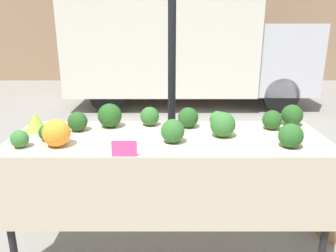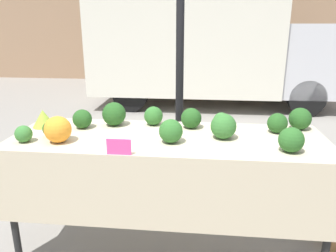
% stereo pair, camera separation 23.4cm
% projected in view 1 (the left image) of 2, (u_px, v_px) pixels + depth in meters
% --- Properties ---
extents(ground_plane, '(40.00, 40.00, 0.00)m').
position_uv_depth(ground_plane, '(168.00, 243.00, 2.64)').
color(ground_plane, gray).
extents(tent_pole, '(0.07, 0.07, 2.56)m').
position_uv_depth(tent_pole, '(172.00, 72.00, 2.90)').
color(tent_pole, black).
rests_on(tent_pole, ground_plane).
extents(parked_truck, '(4.99, 2.08, 2.23)m').
position_uv_depth(parked_truck, '(182.00, 48.00, 7.00)').
color(parked_truck, silver).
rests_on(parked_truck, ground_plane).
extents(market_table, '(2.27, 0.78, 0.91)m').
position_uv_depth(market_table, '(168.00, 155.00, 2.34)').
color(market_table, beige).
rests_on(market_table, ground_plane).
extents(orange_cauliflower, '(0.18, 0.18, 0.18)m').
position_uv_depth(orange_cauliflower, '(56.00, 133.00, 2.16)').
color(orange_cauliflower, orange).
rests_on(orange_cauliflower, market_table).
extents(romanesco_head, '(0.17, 0.17, 0.14)m').
position_uv_depth(romanesco_head, '(36.00, 122.00, 2.48)').
color(romanesco_head, '#93B238').
rests_on(romanesco_head, market_table).
extents(broccoli_head_0, '(0.19, 0.19, 0.19)m').
position_uv_depth(broccoli_head_0, '(110.00, 116.00, 2.56)').
color(broccoli_head_0, '#23511E').
rests_on(broccoli_head_0, market_table).
extents(broccoli_head_1, '(0.16, 0.16, 0.16)m').
position_uv_depth(broccoli_head_1, '(173.00, 131.00, 2.23)').
color(broccoli_head_1, '#2D6628').
rests_on(broccoli_head_1, market_table).
extents(broccoli_head_2, '(0.16, 0.16, 0.16)m').
position_uv_depth(broccoli_head_2, '(291.00, 136.00, 2.14)').
color(broccoli_head_2, '#285B23').
rests_on(broccoli_head_2, market_table).
extents(broccoli_head_3, '(0.15, 0.15, 0.15)m').
position_uv_depth(broccoli_head_3, '(78.00, 122.00, 2.48)').
color(broccoli_head_3, '#23511E').
rests_on(broccoli_head_3, market_table).
extents(broccoli_head_4, '(0.15, 0.15, 0.15)m').
position_uv_depth(broccoli_head_4, '(272.00, 120.00, 2.52)').
color(broccoli_head_4, '#23511E').
rests_on(broccoli_head_4, market_table).
extents(broccoli_head_5, '(0.16, 0.16, 0.16)m').
position_uv_depth(broccoli_head_5, '(188.00, 118.00, 2.56)').
color(broccoli_head_5, '#23511E').
rests_on(broccoli_head_5, market_table).
extents(broccoli_head_6, '(0.18, 0.18, 0.18)m').
position_uv_depth(broccoli_head_6, '(223.00, 124.00, 2.35)').
color(broccoli_head_6, '#336B2D').
rests_on(broccoli_head_6, market_table).
extents(broccoli_head_7, '(0.13, 0.13, 0.13)m').
position_uv_depth(broccoli_head_7, '(218.00, 119.00, 2.57)').
color(broccoli_head_7, '#387533').
rests_on(broccoli_head_7, market_table).
extents(broccoli_head_8, '(0.15, 0.15, 0.15)m').
position_uv_depth(broccoli_head_8, '(150.00, 116.00, 2.61)').
color(broccoli_head_8, '#2D6628').
rests_on(broccoli_head_8, market_table).
extents(broccoli_head_9, '(0.12, 0.12, 0.12)m').
position_uv_depth(broccoli_head_9, '(20.00, 139.00, 2.15)').
color(broccoli_head_9, '#387533').
rests_on(broccoli_head_9, market_table).
extents(broccoli_head_10, '(0.12, 0.12, 0.12)m').
position_uv_depth(broccoli_head_10, '(47.00, 133.00, 2.27)').
color(broccoli_head_10, '#23511E').
rests_on(broccoli_head_10, market_table).
extents(broccoli_head_11, '(0.17, 0.17, 0.17)m').
position_uv_depth(broccoli_head_11, '(292.00, 115.00, 2.61)').
color(broccoli_head_11, '#23511E').
rests_on(broccoli_head_11, market_table).
extents(price_sign, '(0.16, 0.01, 0.10)m').
position_uv_depth(price_sign, '(124.00, 149.00, 2.00)').
color(price_sign, '#EF4793').
rests_on(price_sign, market_table).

